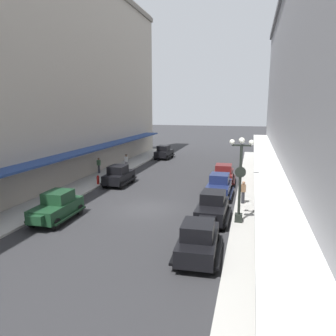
% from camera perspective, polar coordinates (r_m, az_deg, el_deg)
% --- Properties ---
extents(ground_plane, '(200.00, 200.00, 0.00)m').
position_cam_1_polar(ground_plane, '(22.61, -3.92, -7.30)').
color(ground_plane, '#2D2D30').
extents(sidewalk_left, '(3.00, 60.00, 0.15)m').
position_cam_1_polar(sidewalk_left, '(25.90, -19.91, -5.39)').
color(sidewalk_left, '#B7B5AD').
rests_on(sidewalk_left, ground).
extents(sidewalk_right, '(3.00, 60.00, 0.15)m').
position_cam_1_polar(sidewalk_right, '(21.50, 15.60, -8.46)').
color(sidewalk_right, '#B7B5AD').
rests_on(sidewalk_right, ground).
extents(building_row_left, '(4.30, 60.00, 20.78)m').
position_cam_1_polar(building_row_left, '(26.82, -26.45, 16.96)').
color(building_row_left, '#B2A899').
rests_on(building_row_left, ground).
extents(building_row_right, '(4.30, 60.00, 17.37)m').
position_cam_1_polar(building_row_right, '(20.65, 24.72, 14.46)').
color(building_row_right, '#939399').
rests_on(building_row_right, ground).
extents(parked_car_0, '(2.31, 4.32, 1.84)m').
position_cam_1_polar(parked_car_0, '(15.38, 5.46, -12.58)').
color(parked_car_0, black).
rests_on(parked_car_0, ground).
extents(parked_car_1, '(2.24, 4.29, 1.84)m').
position_cam_1_polar(parked_car_1, '(43.78, -0.73, 2.92)').
color(parked_car_1, black).
rests_on(parked_car_1, ground).
extents(parked_car_2, '(2.16, 4.27, 1.84)m').
position_cam_1_polar(parked_car_2, '(20.17, 7.97, -6.84)').
color(parked_car_2, black).
rests_on(parked_car_2, ground).
extents(parked_car_3, '(2.18, 4.27, 1.84)m').
position_cam_1_polar(parked_car_3, '(25.44, 9.14, -3.13)').
color(parked_car_3, '#19234C').
rests_on(parked_car_3, ground).
extents(parked_car_4, '(2.24, 4.30, 1.84)m').
position_cam_1_polar(parked_car_4, '(21.26, -19.31, -6.44)').
color(parked_car_4, '#193D23').
rests_on(parked_car_4, ground).
extents(parked_car_5, '(2.16, 4.27, 1.84)m').
position_cam_1_polar(parked_car_5, '(29.34, -8.79, -1.23)').
color(parked_car_5, black).
rests_on(parked_car_5, ground).
extents(parked_car_6, '(2.26, 4.30, 1.84)m').
position_cam_1_polar(parked_car_6, '(30.00, 9.92, -0.99)').
color(parked_car_6, '#591919').
rests_on(parked_car_6, ground).
extents(lamp_post_with_clock, '(1.42, 0.44, 5.16)m').
position_cam_1_polar(lamp_post_with_clock, '(19.40, 12.83, -1.49)').
color(lamp_post_with_clock, black).
rests_on(lamp_post_with_clock, sidewalk_right).
extents(fire_hydrant, '(0.24, 0.24, 0.82)m').
position_cam_1_polar(fire_hydrant, '(29.49, -12.45, -2.06)').
color(fire_hydrant, '#B21E19').
rests_on(fire_hydrant, sidewalk_left).
extents(pedestrian_0, '(0.36, 0.28, 1.67)m').
position_cam_1_polar(pedestrian_0, '(35.90, -7.49, 1.15)').
color(pedestrian_0, slate).
rests_on(pedestrian_0, sidewalk_left).
extents(pedestrian_1, '(0.36, 0.24, 1.64)m').
position_cam_1_polar(pedestrian_1, '(23.70, 13.33, -4.22)').
color(pedestrian_1, '#2D2D33').
rests_on(pedestrian_1, sidewalk_right).
extents(pedestrian_2, '(0.36, 0.24, 1.64)m').
position_cam_1_polar(pedestrian_2, '(39.52, 16.14, 1.67)').
color(pedestrian_2, slate).
rests_on(pedestrian_2, sidewalk_right).
extents(pedestrian_3, '(0.36, 0.24, 1.64)m').
position_cam_1_polar(pedestrian_3, '(34.25, -12.30, 0.48)').
color(pedestrian_3, '#2D2D33').
rests_on(pedestrian_3, sidewalk_left).
extents(pedestrian_4, '(0.36, 0.24, 1.64)m').
position_cam_1_polar(pedestrian_4, '(37.59, 16.29, 1.21)').
color(pedestrian_4, slate).
rests_on(pedestrian_4, sidewalk_right).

